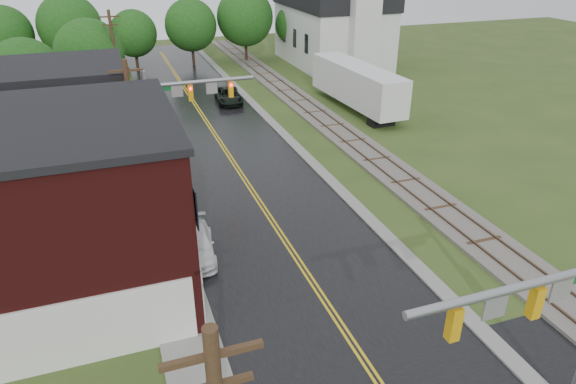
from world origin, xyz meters
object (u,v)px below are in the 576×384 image
traffic_signal_far (180,102)px  tree_left_c (29,77)px  pickup_white (195,244)px  tree_left_e (92,55)px  utility_pole_b (135,136)px  semi_trailer (357,84)px  brick_building (11,219)px  church (337,18)px  suv_dark (228,96)px  traffic_signal_near (552,311)px  utility_pole_c (115,58)px

traffic_signal_far → tree_left_c: bearing=128.8°
tree_left_c → pickup_white: tree_left_c is taller
tree_left_e → utility_pole_b: bearing=-85.1°
tree_left_c → semi_trailer: size_ratio=0.57×
brick_building → tree_left_e: size_ratio=1.75×
brick_building → pickup_white: size_ratio=3.12×
traffic_signal_far → semi_trailer: size_ratio=0.54×
church → tree_left_c: church is taller
utility_pole_b → suv_dark: (10.07, 20.15, -4.01)m
traffic_signal_far → brick_building: bearing=-126.9°
traffic_signal_near → pickup_white: size_ratio=1.60×
utility_pole_b → tree_left_c: 19.24m
utility_pole_b → utility_pole_c: 22.00m
utility_pole_c → suv_dark: size_ratio=1.76×
traffic_signal_near → brick_building: bearing=140.8°
utility_pole_b → tree_left_e: size_ratio=1.10×
pickup_white → traffic_signal_far: bearing=88.8°
pickup_white → semi_trailer: semi_trailer is taller
brick_building → church: church is taller
brick_building → semi_trailer: size_ratio=1.06×
church → traffic_signal_far: church is taller
tree_left_e → suv_dark: bearing=-17.2°
traffic_signal_near → suv_dark: traffic_signal_near is taller
utility_pole_c → tree_left_c: 8.16m
church → tree_left_c: (-33.85, -13.84, -1.32)m
utility_pole_b → pickup_white: 7.50m
tree_left_c → tree_left_e: bearing=50.2°
traffic_signal_far → traffic_signal_near: bearing=-74.5°
brick_building → suv_dark: (15.75, 27.15, -3.44)m
utility_pole_c → semi_trailer: 22.61m
church → traffic_signal_near: size_ratio=2.72×
brick_building → utility_pole_c: (5.68, 29.00, 0.57)m
pickup_white → tree_left_c: bearing=116.4°
tree_left_e → pickup_white: 30.44m
suv_dark → semi_trailer: semi_trailer is taller
traffic_signal_far → pickup_white: 11.88m
tree_left_c → traffic_signal_far: bearing=-51.2°
traffic_signal_far → suv_dark: 17.12m
tree_left_e → semi_trailer: (23.06, -9.92, -2.38)m
brick_building → traffic_signal_near: bearing=-39.2°
pickup_white → traffic_signal_near: bearing=-53.7°
utility_pole_c → pickup_white: bearing=-85.9°
utility_pole_b → semi_trailer: utility_pole_b is taller
church → pickup_white: size_ratio=4.36×
brick_building → pickup_white: 8.50m
utility_pole_c → tree_left_e: 2.79m
traffic_signal_near → suv_dark: (-0.21, 40.15, -4.26)m
church → traffic_signal_far: size_ratio=2.72×
church → suv_dark: (-16.73, -11.59, -5.13)m
tree_left_c → tree_left_e: 7.82m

